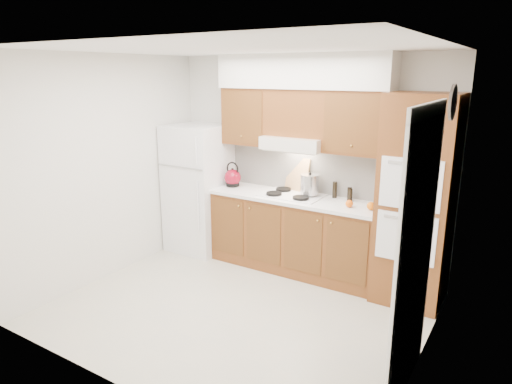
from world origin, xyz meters
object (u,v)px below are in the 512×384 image
(kettle, at_px, (233,178))
(stock_pot, at_px, (310,185))
(oven_cabinet, at_px, (416,201))
(fridge, at_px, (199,188))

(kettle, height_order, stock_pot, stock_pot)
(oven_cabinet, distance_m, stock_pot, 1.28)
(fridge, distance_m, kettle, 0.55)
(fridge, xyz_separation_m, kettle, (0.51, 0.07, 0.20))
(oven_cabinet, xyz_separation_m, stock_pot, (-1.27, 0.12, -0.01))
(oven_cabinet, relative_size, stock_pot, 9.54)
(fridge, relative_size, stock_pot, 7.46)
(kettle, bearing_deg, fridge, -161.54)
(fridge, relative_size, kettle, 7.96)
(fridge, height_order, kettle, fridge)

